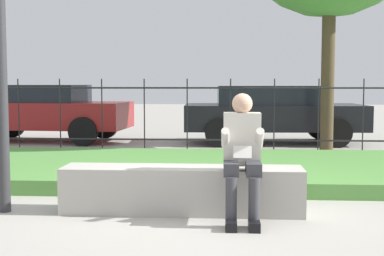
{
  "coord_description": "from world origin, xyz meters",
  "views": [
    {
      "loc": [
        0.37,
        -5.68,
        1.4
      ],
      "look_at": [
        -0.25,
        3.59,
        0.62
      ],
      "focal_mm": 50.0,
      "sensor_mm": 36.0,
      "label": 1
    }
  ],
  "objects": [
    {
      "name": "grass_berm",
      "position": [
        0.0,
        2.39,
        0.1
      ],
      "size": [
        10.42,
        3.38,
        0.19
      ],
      "color": "#569342",
      "rests_on": "ground_plane"
    },
    {
      "name": "car_parked_left",
      "position": [
        -4.07,
        6.89,
        0.74
      ],
      "size": [
        4.1,
        2.04,
        1.36
      ],
      "rotation": [
        0.0,
        0.0,
        -0.07
      ],
      "color": "maroon",
      "rests_on": "ground_plane"
    },
    {
      "name": "ground_plane",
      "position": [
        0.0,
        0.0,
        0.0
      ],
      "size": [
        60.0,
        60.0,
        0.0
      ],
      "primitive_type": "plane",
      "color": "#A8A399"
    },
    {
      "name": "iron_fence",
      "position": [
        -0.0,
        4.67,
        0.78
      ],
      "size": [
        8.42,
        0.03,
        1.49
      ],
      "color": "#232326",
      "rests_on": "ground_plane"
    },
    {
      "name": "stone_bench",
      "position": [
        -0.12,
        0.0,
        0.22
      ],
      "size": [
        2.59,
        0.51,
        0.5
      ],
      "color": "#ADA89E",
      "rests_on": "ground_plane"
    },
    {
      "name": "car_parked_center",
      "position": [
        1.39,
        6.88,
        0.73
      ],
      "size": [
        4.18,
        2.06,
        1.34
      ],
      "rotation": [
        0.0,
        0.0,
        0.04
      ],
      "color": "black",
      "rests_on": "ground_plane"
    },
    {
      "name": "person_seated_reader",
      "position": [
        0.52,
        -0.29,
        0.72
      ],
      "size": [
        0.42,
        0.73,
        1.29
      ],
      "color": "black",
      "rests_on": "ground_plane"
    }
  ]
}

